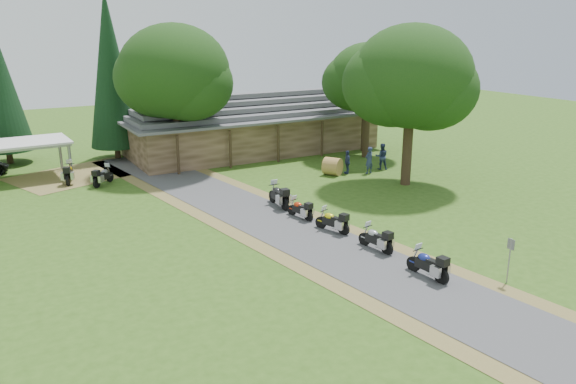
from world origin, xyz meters
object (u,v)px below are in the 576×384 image
motorcycle_row_c (332,220)px  hay_bale (333,166)px  carport (23,160)px  motorcycle_carport_a (69,172)px  motorcycle_row_a (428,263)px  lodge (252,122)px  motorcycle_row_e (279,195)px  motorcycle_row_b (376,237)px  motorcycle_row_d (300,208)px  motorcycle_carport_b (103,175)px

motorcycle_row_c → hay_bale: size_ratio=1.49×
carport → motorcycle_carport_a: (2.50, -2.48, -0.60)m
motorcycle_row_c → motorcycle_row_a: bearing=164.8°
lodge → motorcycle_row_e: size_ratio=10.12×
motorcycle_row_e → motorcycle_carport_a: size_ratio=1.02×
motorcycle_row_b → hay_bale: motorcycle_row_b is taller
motorcycle_carport_a → motorcycle_row_e: bearing=-123.7°
motorcycle_row_d → motorcycle_row_b: bearing=175.9°
carport → hay_bale: carport is taller
motorcycle_row_c → motorcycle_row_d: size_ratio=1.08×
motorcycle_carport_a → hay_bale: bearing=-96.8°
carport → lodge: bearing=-1.1°
motorcycle_row_d → lodge: bearing=-29.4°
carport → motorcycle_row_d: bearing=-55.9°
motorcycle_carport_b → motorcycle_row_a: bearing=-112.9°
motorcycle_row_c → motorcycle_carport_a: (-10.03, 16.53, 0.08)m
hay_bale → motorcycle_carport_a: bearing=156.9°
motorcycle_row_a → motorcycle_row_e: size_ratio=0.91×
motorcycle_row_a → motorcycle_row_d: size_ratio=1.13×
motorcycle_row_d → motorcycle_carport_a: 16.96m
motorcycle_row_a → motorcycle_row_c: size_ratio=1.04×
carport → motorcycle_row_a: carport is taller
motorcycle_row_d → motorcycle_carport_b: 14.52m
motorcycle_row_c → motorcycle_row_e: 5.03m
motorcycle_carport_b → hay_bale: motorcycle_carport_b is taller
motorcycle_row_b → motorcycle_carport_b: bearing=16.9°
motorcycle_row_a → lodge: bearing=-16.0°
carport → motorcycle_carport_a: 3.57m
motorcycle_row_a → motorcycle_carport_a: bearing=18.5°
carport → motorcycle_row_a: 28.57m
lodge → carport: size_ratio=3.55×
carport → motorcycle_carport_b: size_ratio=3.13×
motorcycle_row_a → hay_bale: size_ratio=1.55×
motorcycle_row_d → hay_bale: 9.67m
motorcycle_row_b → motorcycle_row_c: bearing=-1.2°
motorcycle_row_d → hay_bale: bearing=-56.0°
motorcycle_row_a → motorcycle_row_c: 6.48m
motorcycle_carport_a → motorcycle_carport_b: motorcycle_carport_a is taller
lodge → motorcycle_row_a: 26.38m
lodge → motorcycle_row_c: size_ratio=11.59×
lodge → motorcycle_row_b: size_ratio=11.65×
carport → motorcycle_row_a: (12.92, -25.47, -0.65)m
carport → motorcycle_carport_b: carport is taller
carport → motorcycle_row_e: size_ratio=2.85×
motorcycle_row_a → motorcycle_row_d: bearing=-1.2°
motorcycle_carport_a → motorcycle_carport_b: 2.51m
lodge → motorcycle_row_d: (-5.39, -16.84, -1.87)m
lodge → carport: bearing=-178.6°
lodge → motorcycle_carport_b: size_ratio=11.12×
motorcycle_row_b → lodge: bearing=-20.3°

